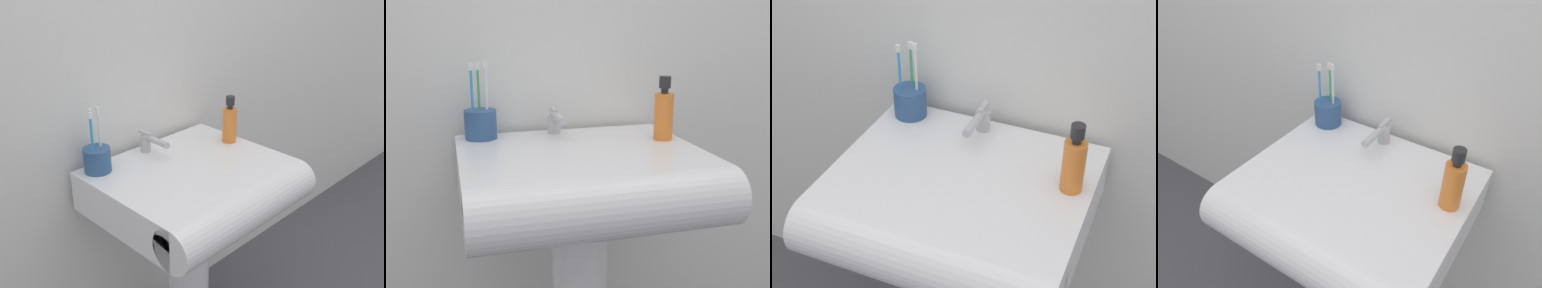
# 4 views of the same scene
# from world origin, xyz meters

# --- Properties ---
(sink_basin) EXTENTS (0.61, 0.54, 0.14)m
(sink_basin) POSITION_xyz_m (0.00, -0.05, 0.72)
(sink_basin) COLOR white
(sink_basin) RESTS_ON sink_pedestal
(faucet) EXTENTS (0.04, 0.14, 0.07)m
(faucet) POSITION_xyz_m (-0.02, 0.17, 0.83)
(faucet) COLOR #B7B7BC
(faucet) RESTS_ON sink_basin
(toothbrush_cup) EXTENTS (0.09, 0.09, 0.22)m
(toothbrush_cup) POSITION_xyz_m (-0.23, 0.18, 0.83)
(toothbrush_cup) COLOR #2D5184
(toothbrush_cup) RESTS_ON sink_basin
(soap_bottle) EXTENTS (0.05, 0.05, 0.18)m
(soap_bottle) POSITION_xyz_m (0.25, 0.04, 0.86)
(soap_bottle) COLOR orange
(soap_bottle) RESTS_ON sink_basin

